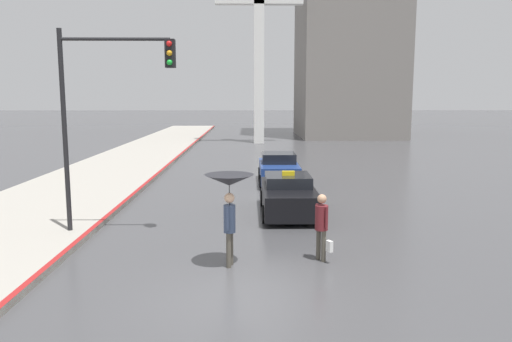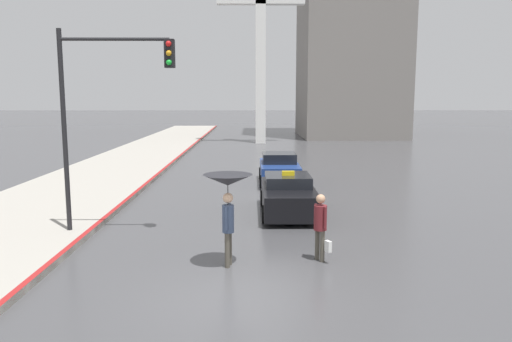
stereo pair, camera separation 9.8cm
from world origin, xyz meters
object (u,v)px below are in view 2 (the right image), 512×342
at_px(pedestrian_with_umbrella, 228,190).
at_px(pedestrian_man, 321,222).
at_px(taxi, 288,195).
at_px(traffic_light, 106,95).
at_px(sedan_red, 279,169).
at_px(monument_cross, 261,31).

height_order(pedestrian_with_umbrella, pedestrian_man, pedestrian_with_umbrella).
relative_size(taxi, traffic_light, 0.70).
bearing_deg(sedan_red, pedestrian_with_umbrella, 80.88).
bearing_deg(pedestrian_man, sedan_red, 154.00).
relative_size(taxi, pedestrian_man, 2.48).
distance_m(sedan_red, pedestrian_with_umbrella, 12.19).
distance_m(pedestrian_man, monument_cross, 34.24).
xyz_separation_m(taxi, monument_cross, (-0.44, 27.85, 9.26)).
bearing_deg(sedan_red, traffic_light, 58.84).
relative_size(sedan_red, monument_cross, 0.23).
distance_m(pedestrian_man, traffic_light, 7.15).
xyz_separation_m(sedan_red, pedestrian_man, (0.39, -11.58, 0.32)).
xyz_separation_m(sedan_red, pedestrian_with_umbrella, (-1.92, -11.97, 1.23)).
distance_m(taxi, pedestrian_man, 5.22).
distance_m(pedestrian_with_umbrella, pedestrian_man, 2.52).
height_order(taxi, pedestrian_man, pedestrian_man).
xyz_separation_m(taxi, traffic_light, (-5.51, -2.80, 3.51)).
relative_size(taxi, sedan_red, 1.05).
bearing_deg(traffic_light, taxi, 26.93).
bearing_deg(traffic_light, sedan_red, 58.84).
bearing_deg(monument_cross, sedan_red, -88.68).
bearing_deg(monument_cross, pedestrian_with_umbrella, -92.45).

